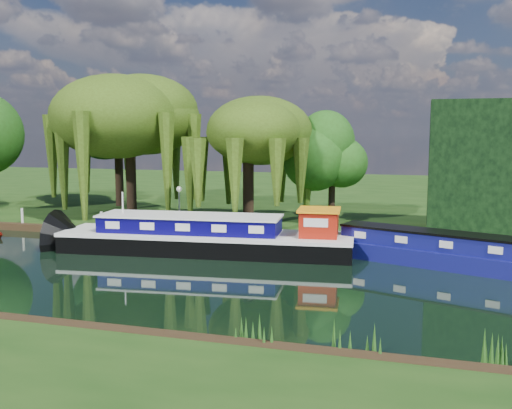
% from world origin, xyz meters
% --- Properties ---
extents(ground, '(120.00, 120.00, 0.00)m').
position_xyz_m(ground, '(0.00, 0.00, 0.00)').
color(ground, black).
extents(far_bank, '(120.00, 52.00, 0.45)m').
position_xyz_m(far_bank, '(0.00, 34.00, 0.23)').
color(far_bank, '#16370F').
rests_on(far_bank, ground).
extents(dutch_barge, '(16.13, 5.13, 3.35)m').
position_xyz_m(dutch_barge, '(4.59, 5.03, 0.83)').
color(dutch_barge, black).
rests_on(dutch_barge, ground).
extents(narrowboat, '(12.57, 6.12, 1.83)m').
position_xyz_m(narrowboat, '(16.05, 5.48, 0.65)').
color(narrowboat, '#0F115C').
rests_on(narrowboat, ground).
extents(white_cruiser, '(2.35, 2.06, 1.19)m').
position_xyz_m(white_cruiser, '(20.15, 7.29, 0.00)').
color(white_cruiser, silver).
rests_on(white_cruiser, ground).
extents(willow_left, '(7.97, 7.97, 9.55)m').
position_xyz_m(willow_left, '(-4.05, 12.51, 7.38)').
color(willow_left, black).
rests_on(willow_left, far_bank).
extents(willow_right, '(6.16, 6.16, 7.50)m').
position_xyz_m(willow_right, '(4.95, 11.35, 5.92)').
color(willow_right, black).
rests_on(willow_right, far_bank).
extents(tree_far_mid, '(5.87, 5.87, 9.61)m').
position_xyz_m(tree_far_mid, '(-8.34, 18.37, 7.06)').
color(tree_far_mid, black).
rests_on(tree_far_mid, far_bank).
extents(tree_far_right, '(3.91, 3.91, 6.40)m').
position_xyz_m(tree_far_right, '(9.84, 14.49, 4.87)').
color(tree_far_right, black).
rests_on(tree_far_right, far_bank).
extents(conifer_hedge, '(6.00, 3.00, 8.00)m').
position_xyz_m(conifer_hedge, '(19.00, 14.00, 4.45)').
color(conifer_hedge, black).
rests_on(conifer_hedge, far_bank).
extents(lamppost, '(0.36, 0.36, 2.56)m').
position_xyz_m(lamppost, '(0.50, 10.50, 2.42)').
color(lamppost, silver).
rests_on(lamppost, far_bank).
extents(mooring_posts, '(19.16, 0.16, 1.00)m').
position_xyz_m(mooring_posts, '(-0.50, 8.40, 0.95)').
color(mooring_posts, silver).
rests_on(mooring_posts, far_bank).
extents(reeds_near, '(33.70, 1.50, 1.10)m').
position_xyz_m(reeds_near, '(6.87, -7.57, 0.55)').
color(reeds_near, '#244B14').
rests_on(reeds_near, ground).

